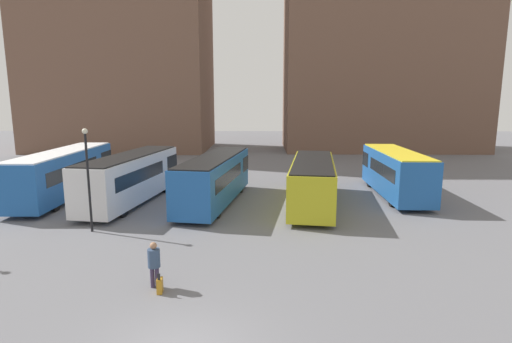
% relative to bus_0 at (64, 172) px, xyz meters
% --- Properties ---
extents(building_block_right, '(25.97, 12.16, 36.83)m').
position_rel_bus_0_xyz_m(building_block_right, '(29.96, 28.91, 16.64)').
color(building_block_right, brown).
rests_on(building_block_right, ground_plane).
extents(bus_0, '(2.77, 11.71, 3.26)m').
position_rel_bus_0_xyz_m(bus_0, '(0.00, 0.00, 0.00)').
color(bus_0, '#1E56A3').
rests_on(bus_0, ground_plane).
extents(bus_1, '(3.91, 10.87, 3.21)m').
position_rel_bus_0_xyz_m(bus_1, '(5.18, -1.37, -0.04)').
color(bus_1, silver).
rests_on(bus_1, ground_plane).
extents(bus_2, '(4.02, 10.92, 3.11)m').
position_rel_bus_0_xyz_m(bus_2, '(10.72, -1.47, -0.09)').
color(bus_2, '#1E56A3').
rests_on(bus_2, ground_plane).
extents(bus_3, '(4.04, 10.83, 2.91)m').
position_rel_bus_0_xyz_m(bus_3, '(17.09, -1.82, -0.19)').
color(bus_3, gold).
rests_on(bus_3, ground_plane).
extents(bus_4, '(2.73, 9.72, 3.21)m').
position_rel_bus_0_xyz_m(bus_4, '(23.26, 0.77, -0.04)').
color(bus_4, '#1E56A3').
rests_on(bus_4, ground_plane).
extents(traveler, '(0.48, 0.48, 1.70)m').
position_rel_bus_0_xyz_m(traveler, '(9.95, -13.70, -0.77)').
color(traveler, '#382D4C').
rests_on(traveler, ground_plane).
extents(suitcase, '(0.21, 0.37, 0.77)m').
position_rel_bus_0_xyz_m(suitcase, '(10.23, -14.13, -1.51)').
color(suitcase, '#B27A1E').
rests_on(suitcase, ground_plane).
extents(lamp_post_0, '(0.28, 0.28, 5.32)m').
position_rel_bus_0_xyz_m(lamp_post_0, '(5.02, -7.51, 1.38)').
color(lamp_post_0, black).
rests_on(lamp_post_0, ground_plane).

